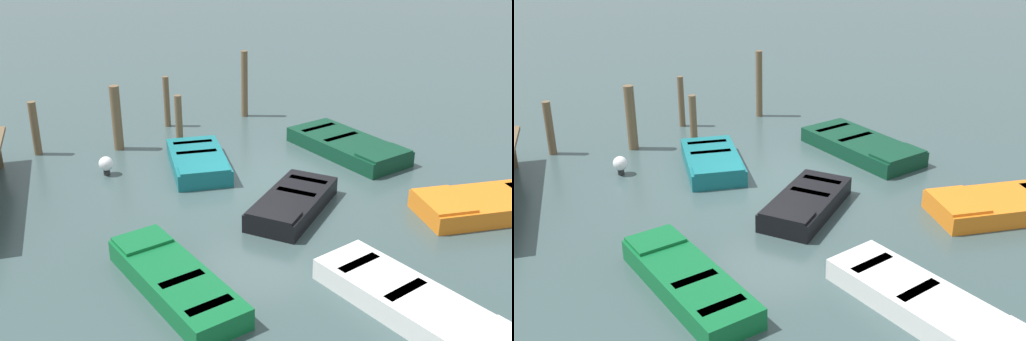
# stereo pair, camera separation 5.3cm
# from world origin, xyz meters

# --- Properties ---
(ground_plane) EXTENTS (80.00, 80.00, 0.00)m
(ground_plane) POSITION_xyz_m (0.00, 0.00, 0.00)
(ground_plane) COLOR #384C4C
(rowboat_black) EXTENTS (2.63, 2.76, 0.46)m
(rowboat_black) POSITION_xyz_m (-1.68, -0.15, 0.22)
(rowboat_black) COLOR black
(rowboat_black) RESTS_ON ground_plane
(rowboat_dark_green) EXTENTS (3.65, 2.20, 0.46)m
(rowboat_dark_green) POSITION_xyz_m (0.86, -3.07, 0.22)
(rowboat_dark_green) COLOR #0C3823
(rowboat_dark_green) RESTS_ON ground_plane
(rowboat_white) EXTENTS (3.99, 2.07, 0.46)m
(rowboat_white) POSITION_xyz_m (-5.92, -0.38, 0.22)
(rowboat_white) COLOR silver
(rowboat_white) RESTS_ON ground_plane
(rowboat_orange) EXTENTS (2.12, 4.31, 0.46)m
(rowboat_orange) POSITION_xyz_m (-3.48, -4.53, 0.22)
(rowboat_orange) COLOR orange
(rowboat_orange) RESTS_ON ground_plane
(rowboat_teal) EXTENTS (2.80, 1.75, 0.46)m
(rowboat_teal) POSITION_xyz_m (1.40, 1.00, 0.22)
(rowboat_teal) COLOR #14666B
(rowboat_teal) RESTS_ON ground_plane
(rowboat_green) EXTENTS (3.47, 1.72, 0.46)m
(rowboat_green) POSITION_xyz_m (-3.59, 3.07, 0.22)
(rowboat_green) COLOR #0F602D
(rowboat_green) RESTS_ON ground_plane
(mooring_piling_near_right) EXTENTS (0.27, 0.27, 1.80)m
(mooring_piling_near_right) POSITION_xyz_m (3.61, 2.57, 0.90)
(mooring_piling_near_right) COLOR brown
(mooring_piling_near_right) RESTS_ON ground_plane
(mooring_piling_far_left) EXTENTS (0.21, 0.21, 2.09)m
(mooring_piling_far_left) POSITION_xyz_m (4.93, -1.71, 1.05)
(mooring_piling_far_left) COLOR brown
(mooring_piling_far_left) RESTS_ON ground_plane
(mooring_piling_mid_left) EXTENTS (0.21, 0.21, 1.47)m
(mooring_piling_mid_left) POSITION_xyz_m (4.08, 4.66, 0.74)
(mooring_piling_mid_left) COLOR brown
(mooring_piling_mid_left) RESTS_ON ground_plane
(mooring_piling_center) EXTENTS (0.18, 0.18, 1.54)m
(mooring_piling_center) POSITION_xyz_m (4.94, 0.81, 0.77)
(mooring_piling_center) COLOR brown
(mooring_piling_center) RESTS_ON ground_plane
(mooring_piling_far_right) EXTENTS (0.21, 0.21, 1.32)m
(mooring_piling_far_right) POSITION_xyz_m (3.67, 0.82, 0.66)
(mooring_piling_far_right) COLOR brown
(mooring_piling_far_right) RESTS_ON ground_plane
(marker_buoy) EXTENTS (0.36, 0.36, 0.48)m
(marker_buoy) POSITION_xyz_m (1.97, 3.22, 0.29)
(marker_buoy) COLOR #262626
(marker_buoy) RESTS_ON ground_plane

